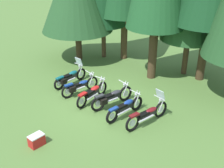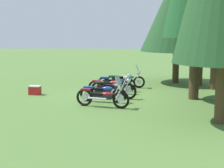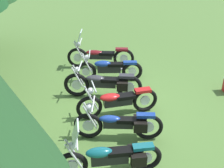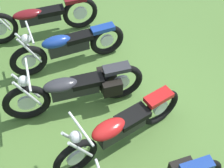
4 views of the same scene
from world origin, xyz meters
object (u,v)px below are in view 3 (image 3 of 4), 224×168
object	(u,v)px
motorcycle_3	(104,83)
motorcycle_5	(100,56)
motorcycle_2	(117,101)
motorcycle_4	(108,69)
motorcycle_0	(111,157)
motorcycle_1	(120,124)

from	to	relation	value
motorcycle_3	motorcycle_5	xyz separation A→B (m)	(2.06, -0.33, -0.00)
motorcycle_2	motorcycle_4	size ratio (longest dim) A/B	1.04
motorcycle_5	motorcycle_2	bearing A→B (deg)	103.30
motorcycle_0	motorcycle_4	size ratio (longest dim) A/B	1.02
motorcycle_0	motorcycle_5	xyz separation A→B (m)	(5.13, -0.92, 0.01)
motorcycle_2	motorcycle_3	xyz separation A→B (m)	(1.01, 0.13, 0.02)
motorcycle_0	motorcycle_2	bearing A→B (deg)	-102.43
motorcycle_2	motorcycle_5	bearing A→B (deg)	-92.87
motorcycle_5	motorcycle_0	bearing A→B (deg)	96.99
motorcycle_1	motorcycle_0	bearing A→B (deg)	81.28
motorcycle_1	motorcycle_5	distance (m)	4.07
motorcycle_1	motorcycle_4	world-z (taller)	motorcycle_1
motorcycle_1	motorcycle_2	world-z (taller)	motorcycle_1
motorcycle_0	motorcycle_5	world-z (taller)	motorcycle_5
motorcycle_1	motorcycle_3	xyz separation A→B (m)	(2.00, -0.08, 0.03)
motorcycle_0	motorcycle_3	bearing A→B (deg)	-94.17
motorcycle_4	motorcycle_1	bearing A→B (deg)	94.54
motorcycle_2	motorcycle_4	world-z (taller)	motorcycle_2
motorcycle_2	motorcycle_5	xyz separation A→B (m)	(3.07, -0.21, 0.02)
motorcycle_1	motorcycle_4	xyz separation A→B (m)	(2.98, -0.46, 0.00)
motorcycle_0	motorcycle_3	size ratio (longest dim) A/B	0.99
motorcycle_0	motorcycle_4	distance (m)	4.17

